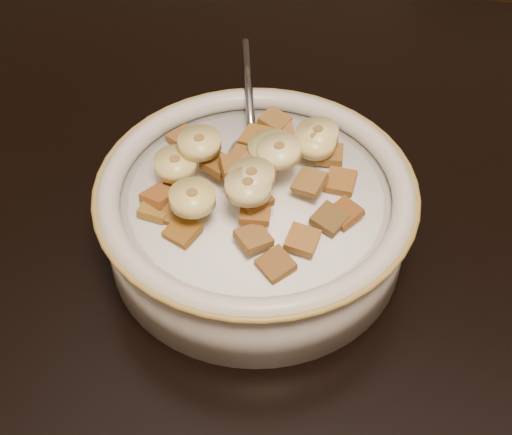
# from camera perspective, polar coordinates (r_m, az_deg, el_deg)

# --- Properties ---
(table) EXTENTS (1.42, 0.93, 0.04)m
(table) POSITION_cam_1_polar(r_m,az_deg,el_deg) (0.54, 17.15, -9.99)
(table) COLOR black
(table) RESTS_ON floor
(cereal_bowl) EXTENTS (0.22, 0.22, 0.05)m
(cereal_bowl) POSITION_cam_1_polar(r_m,az_deg,el_deg) (0.53, 0.00, -0.28)
(cereal_bowl) COLOR silver
(cereal_bowl) RESTS_ON table
(milk) EXTENTS (0.18, 0.18, 0.00)m
(milk) POSITION_cam_1_polar(r_m,az_deg,el_deg) (0.51, 0.00, 1.74)
(milk) COLOR white
(milk) RESTS_ON cereal_bowl
(spoon) EXTENTS (0.05, 0.06, 0.01)m
(spoon) POSITION_cam_1_polar(r_m,az_deg,el_deg) (0.53, -0.21, 4.77)
(spoon) COLOR #8992A1
(spoon) RESTS_ON cereal_bowl
(cereal_square_0) EXTENTS (0.02, 0.02, 0.01)m
(cereal_square_0) POSITION_cam_1_polar(r_m,az_deg,el_deg) (0.54, -0.04, 6.49)
(cereal_square_0) COLOR #905B24
(cereal_square_0) RESTS_ON milk
(cereal_square_1) EXTENTS (0.02, 0.02, 0.01)m
(cereal_square_1) POSITION_cam_1_polar(r_m,az_deg,el_deg) (0.51, 6.81, 2.89)
(cereal_square_1) COLOR brown
(cereal_square_1) RESTS_ON milk
(cereal_square_2) EXTENTS (0.03, 0.03, 0.01)m
(cereal_square_2) POSITION_cam_1_polar(r_m,az_deg,el_deg) (0.55, -5.84, 6.45)
(cereal_square_2) COLOR brown
(cereal_square_2) RESTS_ON milk
(cereal_square_3) EXTENTS (0.02, 0.02, 0.01)m
(cereal_square_3) POSITION_cam_1_polar(r_m,az_deg,el_deg) (0.47, -0.05, 0.46)
(cereal_square_3) COLOR #935621
(cereal_square_3) RESTS_ON milk
(cereal_square_4) EXTENTS (0.02, 0.03, 0.01)m
(cereal_square_4) POSITION_cam_1_polar(r_m,az_deg,el_deg) (0.52, 1.29, 5.11)
(cereal_square_4) COLOR olive
(cereal_square_4) RESTS_ON milk
(cereal_square_5) EXTENTS (0.03, 0.03, 0.01)m
(cereal_square_5) POSITION_cam_1_polar(r_m,az_deg,el_deg) (0.50, -7.75, 1.73)
(cereal_square_5) COLOR brown
(cereal_square_5) RESTS_ON milk
(cereal_square_6) EXTENTS (0.02, 0.02, 0.01)m
(cereal_square_6) POSITION_cam_1_polar(r_m,az_deg,el_deg) (0.55, 1.20, 7.08)
(cereal_square_6) COLOR #976718
(cereal_square_6) RESTS_ON milk
(cereal_square_7) EXTENTS (0.02, 0.02, 0.01)m
(cereal_square_7) POSITION_cam_1_polar(r_m,az_deg,el_deg) (0.50, -8.01, 0.71)
(cereal_square_7) COLOR olive
(cereal_square_7) RESTS_ON milk
(cereal_square_8) EXTENTS (0.03, 0.03, 0.01)m
(cereal_square_8) POSITION_cam_1_polar(r_m,az_deg,el_deg) (0.48, 5.91, -0.10)
(cereal_square_8) COLOR brown
(cereal_square_8) RESTS_ON milk
(cereal_square_9) EXTENTS (0.03, 0.03, 0.01)m
(cereal_square_9) POSITION_cam_1_polar(r_m,az_deg,el_deg) (0.49, 7.08, 0.33)
(cereal_square_9) COLOR brown
(cereal_square_9) RESTS_ON milk
(cereal_square_10) EXTENTS (0.03, 0.03, 0.01)m
(cereal_square_10) POSITION_cam_1_polar(r_m,az_deg,el_deg) (0.49, -1.65, 4.11)
(cereal_square_10) COLOR #915B23
(cereal_square_10) RESTS_ON milk
(cereal_square_11) EXTENTS (0.03, 0.03, 0.01)m
(cereal_square_11) POSITION_cam_1_polar(r_m,az_deg,el_deg) (0.48, -0.15, 1.57)
(cereal_square_11) COLOR brown
(cereal_square_11) RESTS_ON milk
(cereal_square_12) EXTENTS (0.03, 0.03, 0.01)m
(cereal_square_12) POSITION_cam_1_polar(r_m,az_deg,el_deg) (0.46, -0.20, -1.67)
(cereal_square_12) COLOR brown
(cereal_square_12) RESTS_ON milk
(cereal_square_13) EXTENTS (0.03, 0.03, 0.01)m
(cereal_square_13) POSITION_cam_1_polar(r_m,az_deg,el_deg) (0.49, -0.15, 4.27)
(cereal_square_13) COLOR olive
(cereal_square_13) RESTS_ON milk
(cereal_square_14) EXTENTS (0.03, 0.03, 0.01)m
(cereal_square_14) POSITION_cam_1_polar(r_m,az_deg,el_deg) (0.50, 0.70, 4.76)
(cereal_square_14) COLOR #945B2D
(cereal_square_14) RESTS_ON milk
(cereal_square_15) EXTENTS (0.02, 0.02, 0.01)m
(cereal_square_15) POSITION_cam_1_polar(r_m,az_deg,el_deg) (0.49, -6.46, 0.40)
(cereal_square_15) COLOR brown
(cereal_square_15) RESTS_ON milk
(cereal_square_16) EXTENTS (0.03, 0.03, 0.01)m
(cereal_square_16) POSITION_cam_1_polar(r_m,az_deg,el_deg) (0.54, 4.85, 6.30)
(cereal_square_16) COLOR brown
(cereal_square_16) RESTS_ON milk
(cereal_square_17) EXTENTS (0.02, 0.03, 0.01)m
(cereal_square_17) POSITION_cam_1_polar(r_m,az_deg,el_deg) (0.50, 4.32, 2.82)
(cereal_square_17) COLOR brown
(cereal_square_17) RESTS_ON milk
(cereal_square_18) EXTENTS (0.03, 0.03, 0.01)m
(cereal_square_18) POSITION_cam_1_polar(r_m,az_deg,el_deg) (0.48, -5.92, -1.08)
(cereal_square_18) COLOR brown
(cereal_square_18) RESTS_ON milk
(cereal_square_19) EXTENTS (0.03, 0.03, 0.01)m
(cereal_square_19) POSITION_cam_1_polar(r_m,az_deg,el_deg) (0.49, -4.92, 1.73)
(cereal_square_19) COLOR brown
(cereal_square_19) RESTS_ON milk
(cereal_square_20) EXTENTS (0.03, 0.03, 0.01)m
(cereal_square_20) POSITION_cam_1_polar(r_m,az_deg,el_deg) (0.56, 1.50, 7.76)
(cereal_square_20) COLOR olive
(cereal_square_20) RESTS_ON milk
(cereal_square_21) EXTENTS (0.03, 0.03, 0.01)m
(cereal_square_21) POSITION_cam_1_polar(r_m,az_deg,el_deg) (0.52, -6.38, 3.43)
(cereal_square_21) COLOR brown
(cereal_square_21) RESTS_ON milk
(cereal_square_22) EXTENTS (0.03, 0.03, 0.01)m
(cereal_square_22) POSITION_cam_1_polar(r_m,az_deg,el_deg) (0.46, 1.59, -3.77)
(cereal_square_22) COLOR brown
(cereal_square_22) RESTS_ON milk
(cereal_square_23) EXTENTS (0.03, 0.03, 0.01)m
(cereal_square_23) POSITION_cam_1_polar(r_m,az_deg,el_deg) (0.55, 2.00, 6.74)
(cereal_square_23) COLOR olive
(cereal_square_23) RESTS_ON milk
(cereal_square_24) EXTENTS (0.02, 0.02, 0.01)m
(cereal_square_24) POSITION_cam_1_polar(r_m,az_deg,el_deg) (0.53, 5.89, 5.04)
(cereal_square_24) COLOR olive
(cereal_square_24) RESTS_ON milk
(cereal_square_25) EXTENTS (0.02, 0.02, 0.01)m
(cereal_square_25) POSITION_cam_1_polar(r_m,az_deg,el_deg) (0.50, -1.09, 4.70)
(cereal_square_25) COLOR olive
(cereal_square_25) RESTS_ON milk
(cereal_square_26) EXTENTS (0.02, 0.02, 0.01)m
(cereal_square_26) POSITION_cam_1_polar(r_m,az_deg,el_deg) (0.47, 3.74, -1.79)
(cereal_square_26) COLOR brown
(cereal_square_26) RESTS_ON milk
(cereal_square_27) EXTENTS (0.03, 0.03, 0.01)m
(cereal_square_27) POSITION_cam_1_polar(r_m,az_deg,el_deg) (0.51, -2.97, 4.20)
(cereal_square_27) COLOR brown
(cereal_square_27) RESTS_ON milk
(cereal_square_28) EXTENTS (0.02, 0.02, 0.01)m
(cereal_square_28) POSITION_cam_1_polar(r_m,az_deg,el_deg) (0.49, 0.75, 4.30)
(cereal_square_28) COLOR brown
(cereal_square_28) RESTS_ON milk
(banana_slice_0) EXTENTS (0.04, 0.04, 0.01)m
(banana_slice_0) POSITION_cam_1_polar(r_m,az_deg,el_deg) (0.51, -6.47, 4.30)
(banana_slice_0) COLOR #ECD671
(banana_slice_0) RESTS_ON milk
(banana_slice_1) EXTENTS (0.04, 0.04, 0.01)m
(banana_slice_1) POSITION_cam_1_polar(r_m,az_deg,el_deg) (0.47, -0.35, 3.29)
(banana_slice_1) COLOR #CCBB7B
(banana_slice_1) RESTS_ON milk
(banana_slice_2) EXTENTS (0.04, 0.04, 0.01)m
(banana_slice_2) POSITION_cam_1_polar(r_m,az_deg,el_deg) (0.47, -5.10, 1.60)
(banana_slice_2) COLOR #EED873
(banana_slice_2) RESTS_ON milk
(banana_slice_3) EXTENTS (0.04, 0.04, 0.01)m
(banana_slice_3) POSITION_cam_1_polar(r_m,az_deg,el_deg) (0.52, 4.73, 6.07)
(banana_slice_3) COLOR #F2DB7B
(banana_slice_3) RESTS_ON milk
(banana_slice_4) EXTENTS (0.04, 0.04, 0.01)m
(banana_slice_4) POSITION_cam_1_polar(r_m,az_deg,el_deg) (0.53, 4.95, 6.66)
(banana_slice_4) COLOR #E6CE86
(banana_slice_4) RESTS_ON milk
(banana_slice_5) EXTENTS (0.04, 0.04, 0.01)m
(banana_slice_5) POSITION_cam_1_polar(r_m,az_deg,el_deg) (0.46, -0.64, 2.47)
(banana_slice_5) COLOR #D3B873
(banana_slice_5) RESTS_ON milk
(banana_slice_6) EXTENTS (0.04, 0.04, 0.02)m
(banana_slice_6) POSITION_cam_1_polar(r_m,az_deg,el_deg) (0.50, 1.16, 5.62)
(banana_slice_6) COLOR #C7BB77
(banana_slice_6) RESTS_ON milk
(banana_slice_7) EXTENTS (0.04, 0.04, 0.01)m
(banana_slice_7) POSITION_cam_1_polar(r_m,az_deg,el_deg) (0.49, 1.86, 5.34)
(banana_slice_7) COLOR #FCEEA7
(banana_slice_7) RESTS_ON milk
(banana_slice_8) EXTENTS (0.04, 0.04, 0.01)m
(banana_slice_8) POSITION_cam_1_polar(r_m,az_deg,el_deg) (0.51, -4.55, 5.96)
(banana_slice_8) COLOR #FCF185
(banana_slice_8) RESTS_ON milk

